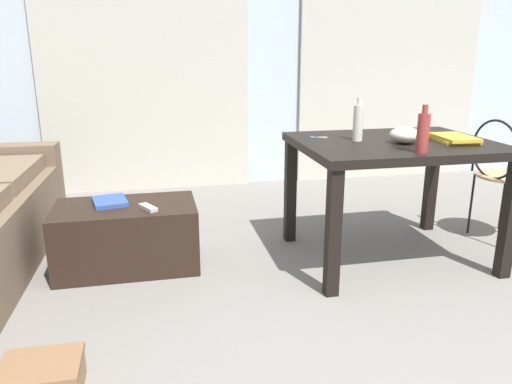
% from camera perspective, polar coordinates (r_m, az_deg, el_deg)
% --- Properties ---
extents(ground_plane, '(8.66, 8.66, 0.00)m').
position_cam_1_polar(ground_plane, '(3.06, 11.78, -8.92)').
color(ground_plane, gray).
extents(wall_back, '(6.23, 0.10, 2.48)m').
position_cam_1_polar(wall_back, '(4.86, 1.88, 15.74)').
color(wall_back, silver).
rests_on(wall_back, ground).
extents(curtains, '(4.26, 0.03, 2.22)m').
position_cam_1_polar(curtains, '(4.78, 2.12, 14.18)').
color(curtains, beige).
rests_on(curtains, ground).
extents(coffee_table, '(0.83, 0.48, 0.39)m').
position_cam_1_polar(coffee_table, '(3.08, -14.76, -4.98)').
color(coffee_table, black).
rests_on(coffee_table, ground).
extents(craft_table, '(1.16, 0.92, 0.75)m').
position_cam_1_polar(craft_table, '(3.10, 15.71, 3.90)').
color(craft_table, black).
rests_on(craft_table, ground).
extents(wire_chair, '(0.41, 0.42, 0.84)m').
position_cam_1_polar(wire_chair, '(3.70, 26.55, 2.67)').
color(wire_chair, tan).
rests_on(wire_chair, ground).
extents(bottle_near, '(0.06, 0.06, 0.25)m').
position_cam_1_polar(bottle_near, '(2.74, 18.83, 6.58)').
color(bottle_near, '#99332D').
rests_on(bottle_near, craft_table).
extents(bottle_far, '(0.06, 0.06, 0.26)m').
position_cam_1_polar(bottle_far, '(3.01, 11.78, 7.93)').
color(bottle_far, beige).
rests_on(bottle_far, craft_table).
extents(bowl, '(0.18, 0.18, 0.10)m').
position_cam_1_polar(bowl, '(3.01, 16.94, 6.35)').
color(bowl, beige).
rests_on(bowl, craft_table).
extents(book_stack, '(0.24, 0.30, 0.04)m').
position_cam_1_polar(book_stack, '(3.16, 22.07, 5.77)').
color(book_stack, gold).
rests_on(book_stack, craft_table).
extents(scissors, '(0.11, 0.06, 0.00)m').
position_cam_1_polar(scissors, '(3.09, 7.05, 6.33)').
color(scissors, '#9EA0A5').
rests_on(scissors, craft_table).
extents(tv_remote_primary, '(0.11, 0.15, 0.02)m').
position_cam_1_polar(tv_remote_primary, '(2.90, -12.43, -1.78)').
color(tv_remote_primary, '#B7B7B2').
rests_on(tv_remote_primary, coffee_table).
extents(magazine, '(0.23, 0.27, 0.03)m').
position_cam_1_polar(magazine, '(3.07, -16.62, -1.05)').
color(magazine, '#33519E').
rests_on(magazine, coffee_table).
extents(shoebox, '(0.30, 0.24, 0.14)m').
position_cam_1_polar(shoebox, '(2.16, -23.63, -19.35)').
color(shoebox, '#996B47').
rests_on(shoebox, ground).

